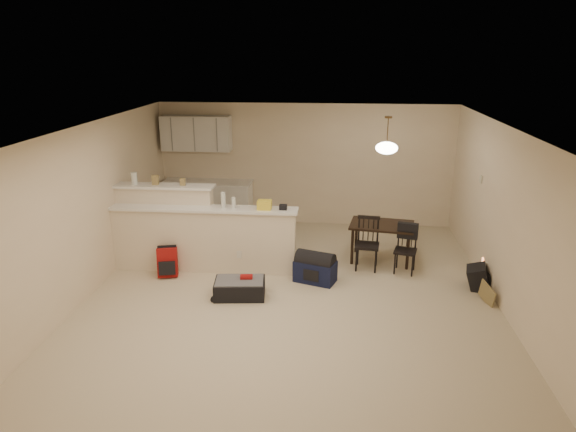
# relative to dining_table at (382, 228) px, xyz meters

# --- Properties ---
(room) EXTENTS (7.00, 7.02, 2.50)m
(room) POSITION_rel_dining_table_xyz_m (-1.44, -1.58, 0.66)
(room) COLOR beige
(room) RESTS_ON ground
(breakfast_bar) EXTENTS (3.08, 0.58, 1.39)m
(breakfast_bar) POSITION_rel_dining_table_xyz_m (-3.20, -0.60, 0.02)
(breakfast_bar) COLOR beige
(breakfast_bar) RESTS_ON ground
(upper_cabinets) EXTENTS (1.40, 0.34, 0.70)m
(upper_cabinets) POSITION_rel_dining_table_xyz_m (-3.64, 1.74, 1.31)
(upper_cabinets) COLOR white
(upper_cabinets) RESTS_ON room
(kitchen_counter) EXTENTS (1.80, 0.60, 0.90)m
(kitchen_counter) POSITION_rel_dining_table_xyz_m (-3.44, 1.61, -0.14)
(kitchen_counter) COLOR white
(kitchen_counter) RESTS_ON ground
(thermostat) EXTENTS (0.02, 0.12, 0.12)m
(thermostat) POSITION_rel_dining_table_xyz_m (1.55, -0.03, 0.91)
(thermostat) COLOR beige
(thermostat) RESTS_ON room
(jar) EXTENTS (0.10, 0.10, 0.20)m
(jar) POSITION_rel_dining_table_xyz_m (-4.12, -0.46, 0.90)
(jar) COLOR silver
(jar) RESTS_ON breakfast_bar
(cereal_box) EXTENTS (0.10, 0.07, 0.16)m
(cereal_box) POSITION_rel_dining_table_xyz_m (-3.77, -0.46, 0.88)
(cereal_box) COLOR olive
(cereal_box) RESTS_ON breakfast_bar
(small_box) EXTENTS (0.08, 0.06, 0.12)m
(small_box) POSITION_rel_dining_table_xyz_m (-3.31, -0.46, 0.86)
(small_box) COLOR olive
(small_box) RESTS_ON breakfast_bar
(bottle_a) EXTENTS (0.07, 0.07, 0.26)m
(bottle_a) POSITION_rel_dining_table_xyz_m (-2.60, -0.68, 0.63)
(bottle_a) COLOR silver
(bottle_a) RESTS_ON breakfast_bar
(bottle_b) EXTENTS (0.06, 0.06, 0.18)m
(bottle_b) POSITION_rel_dining_table_xyz_m (-2.43, -0.68, 0.59)
(bottle_b) COLOR silver
(bottle_b) RESTS_ON breakfast_bar
(bag_lump) EXTENTS (0.22, 0.18, 0.14)m
(bag_lump) POSITION_rel_dining_table_xyz_m (-1.93, -0.68, 0.57)
(bag_lump) COLOR olive
(bag_lump) RESTS_ON breakfast_bar
(pouch) EXTENTS (0.12, 0.10, 0.08)m
(pouch) POSITION_rel_dining_table_xyz_m (-1.63, -0.68, 0.54)
(pouch) COLOR olive
(pouch) RESTS_ON breakfast_bar
(dining_table) EXTENTS (1.16, 0.87, 0.67)m
(dining_table) POSITION_rel_dining_table_xyz_m (0.00, 0.00, 0.00)
(dining_table) COLOR black
(dining_table) RESTS_ON ground
(pendant_lamp) EXTENTS (0.36, 0.36, 0.62)m
(pendant_lamp) POSITION_rel_dining_table_xyz_m (0.00, 0.00, 1.40)
(pendant_lamp) COLOR brown
(pendant_lamp) RESTS_ON room
(dining_chair_near) EXTENTS (0.43, 0.41, 0.88)m
(dining_chair_near) POSITION_rel_dining_table_xyz_m (-0.26, -0.39, -0.14)
(dining_chair_near) COLOR black
(dining_chair_near) RESTS_ON ground
(dining_chair_far) EXTENTS (0.42, 0.41, 0.80)m
(dining_chair_far) POSITION_rel_dining_table_xyz_m (0.35, -0.48, -0.19)
(dining_chair_far) COLOR black
(dining_chair_far) RESTS_ON ground
(suitcase) EXTENTS (0.79, 0.56, 0.25)m
(suitcase) POSITION_rel_dining_table_xyz_m (-2.20, -1.58, -0.46)
(suitcase) COLOR black
(suitcase) RESTS_ON ground
(red_backpack) EXTENTS (0.35, 0.26, 0.47)m
(red_backpack) POSITION_rel_dining_table_xyz_m (-3.49, -0.97, -0.35)
(red_backpack) COLOR #9D1211
(red_backpack) RESTS_ON ground
(navy_duffel) EXTENTS (0.71, 0.53, 0.34)m
(navy_duffel) POSITION_rel_dining_table_xyz_m (-1.10, -0.97, -0.41)
(navy_duffel) COLOR #121838
(navy_duffel) RESTS_ON ground
(black_daypack) EXTENTS (0.36, 0.45, 0.34)m
(black_daypack) POSITION_rel_dining_table_xyz_m (1.41, -0.97, -0.41)
(black_daypack) COLOR black
(black_daypack) RESTS_ON ground
(cardboard_sheet) EXTENTS (0.12, 0.36, 0.28)m
(cardboard_sheet) POSITION_rel_dining_table_xyz_m (1.41, -1.47, -0.45)
(cardboard_sheet) COLOR olive
(cardboard_sheet) RESTS_ON ground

